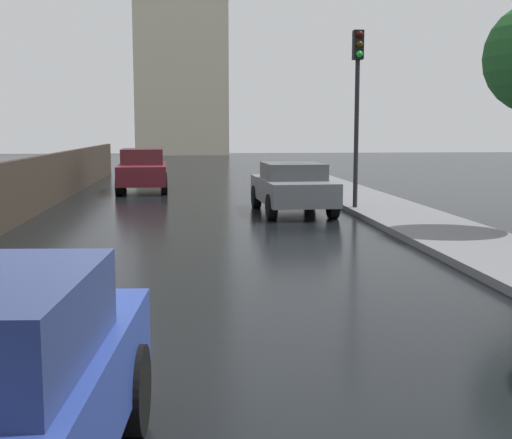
% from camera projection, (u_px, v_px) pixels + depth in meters
% --- Properties ---
extents(ground, '(120.00, 120.00, 0.00)m').
position_uv_depth(ground, '(223.00, 405.00, 5.49)').
color(ground, black).
extents(car_grey_near_kerb, '(1.93, 4.03, 1.34)m').
position_uv_depth(car_grey_near_kerb, '(292.00, 187.00, 18.09)').
color(car_grey_near_kerb, slate).
rests_on(car_grey_near_kerb, ground).
extents(car_maroon_far_ahead, '(1.87, 4.04, 1.53)m').
position_uv_depth(car_maroon_far_ahead, '(142.00, 170.00, 24.44)').
color(car_maroon_far_ahead, maroon).
rests_on(car_maroon_far_ahead, ground).
extents(traffic_light, '(0.26, 0.39, 4.65)m').
position_uv_depth(traffic_light, '(357.00, 87.00, 17.87)').
color(traffic_light, black).
rests_on(traffic_light, sidewalk_strip).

